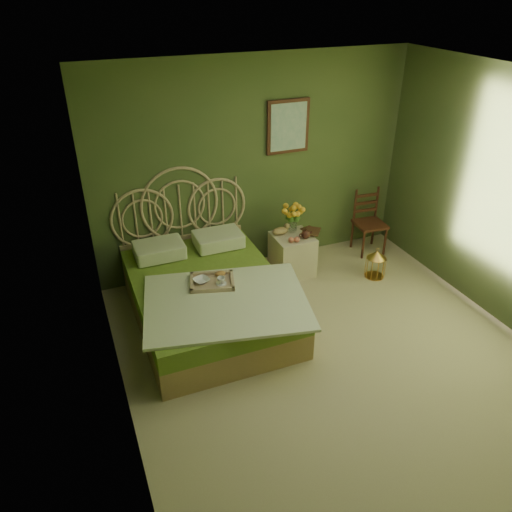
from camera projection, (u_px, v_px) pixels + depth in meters
name	position (u px, v px, depth m)	size (l,w,h in m)	color
floor	(341.00, 367.00, 4.85)	(4.50, 4.50, 0.00)	tan
ceiling	(371.00, 91.00, 3.57)	(4.50, 4.50, 0.00)	silver
wall_back	(255.00, 167.00, 6.03)	(4.00, 4.00, 0.00)	#525D31
wall_left	(112.00, 301.00, 3.56)	(4.50, 4.50, 0.00)	#525D31
wall_art	(288.00, 127.00, 5.92)	(0.54, 0.04, 0.64)	#37190F
bed	(207.00, 293.00, 5.41)	(1.80, 2.28, 1.41)	#AB8355
nightstand	(292.00, 248.00, 6.23)	(0.47, 0.48, 0.95)	beige
chair	(368.00, 217.00, 6.70)	(0.41, 0.41, 0.86)	#37190F
birdcage	(376.00, 264.00, 6.21)	(0.24, 0.24, 0.36)	gold
book_lower	(305.00, 232.00, 6.20)	(0.16, 0.21, 0.02)	#381E0F
book_upper	(305.00, 231.00, 6.19)	(0.18, 0.24, 0.02)	#472819
cereal_bowl	(201.00, 281.00, 5.16)	(0.16, 0.16, 0.04)	white
coffee_cup	(221.00, 281.00, 5.12)	(0.08, 0.08, 0.08)	white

